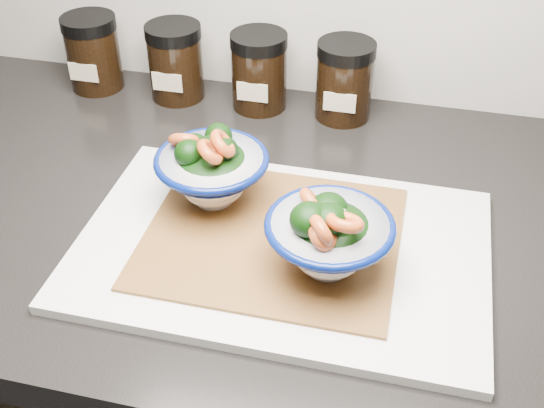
% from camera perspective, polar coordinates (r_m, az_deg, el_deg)
% --- Properties ---
extents(countertop, '(3.50, 0.60, 0.04)m').
position_cam_1_polar(countertop, '(0.87, -8.34, -0.28)').
color(countertop, black).
rests_on(countertop, cabinet).
extents(cutting_board, '(0.45, 0.30, 0.01)m').
position_cam_1_polar(cutting_board, '(0.76, 0.81, -3.74)').
color(cutting_board, silver).
rests_on(cutting_board, countertop).
extents(bamboo_mat, '(0.28, 0.24, 0.00)m').
position_cam_1_polar(bamboo_mat, '(0.76, 0.00, -2.73)').
color(bamboo_mat, '#925B2B').
rests_on(bamboo_mat, cutting_board).
extents(bowl_left, '(0.13, 0.13, 0.10)m').
position_cam_1_polar(bowl_left, '(0.79, -5.08, 2.94)').
color(bowl_left, white).
rests_on(bowl_left, bamboo_mat).
extents(bowl_right, '(0.13, 0.13, 0.10)m').
position_cam_1_polar(bowl_right, '(0.69, 4.75, -2.72)').
color(bowl_right, white).
rests_on(bowl_right, bamboo_mat).
extents(spice_jar_a, '(0.08, 0.08, 0.11)m').
position_cam_1_polar(spice_jar_a, '(1.09, -14.74, 12.16)').
color(spice_jar_a, black).
rests_on(spice_jar_a, countertop).
extents(spice_jar_b, '(0.08, 0.08, 0.11)m').
position_cam_1_polar(spice_jar_b, '(1.04, -8.08, 11.71)').
color(spice_jar_b, black).
rests_on(spice_jar_b, countertop).
extents(spice_jar_c, '(0.08, 0.08, 0.11)m').
position_cam_1_polar(spice_jar_c, '(1.00, -1.09, 11.07)').
color(spice_jar_c, black).
rests_on(spice_jar_c, countertop).
extents(spice_jar_d, '(0.08, 0.08, 0.11)m').
position_cam_1_polar(spice_jar_d, '(0.98, 6.08, 10.24)').
color(spice_jar_d, black).
rests_on(spice_jar_d, countertop).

